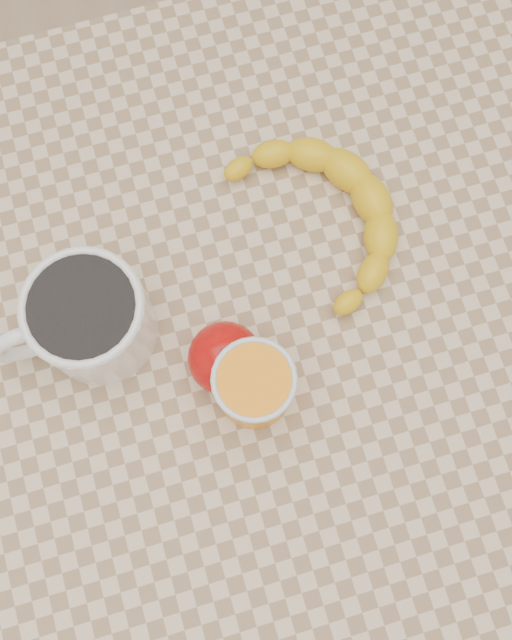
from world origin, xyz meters
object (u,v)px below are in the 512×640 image
object	(u,v)px
orange_juice_glass	(254,386)
banana	(324,216)
apple	(225,358)
table	(256,342)
coffee_mug	(88,319)

from	to	relation	value
orange_juice_glass	banana	size ratio (longest dim) A/B	0.33
orange_juice_glass	apple	world-z (taller)	orange_juice_glass
banana	table	bearing A→B (deg)	-149.79
table	banana	bearing A→B (deg)	41.00
orange_juice_glass	banana	xyz separation A→B (m)	(0.12, 0.15, -0.03)
coffee_mug	orange_juice_glass	world-z (taller)	coffee_mug
apple	coffee_mug	bearing A→B (deg)	148.62
orange_juice_glass	apple	xyz separation A→B (m)	(-0.02, 0.04, -0.01)
coffee_mug	orange_juice_glass	distance (m)	0.17
table	apple	size ratio (longest dim) A/B	9.18
apple	banana	bearing A→B (deg)	40.04
table	orange_juice_glass	world-z (taller)	orange_juice_glass
table	orange_juice_glass	distance (m)	0.15
table	coffee_mug	distance (m)	0.21
orange_juice_glass	banana	distance (m)	0.20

